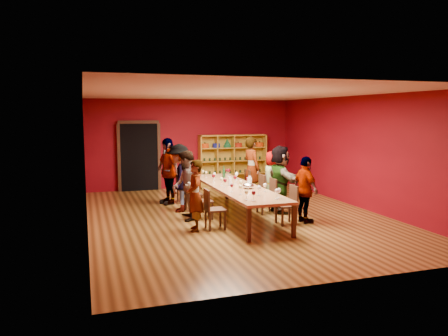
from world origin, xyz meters
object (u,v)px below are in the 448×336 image
Objects in this scene: person_left_1 at (195,196)px; chair_person_left_4 at (182,186)px; person_right_1 at (305,190)px; wine_bottle at (224,173)px; chair_person_left_2 at (200,199)px; chair_person_left_3 at (191,192)px; person_left_3 at (179,178)px; chair_person_right_2 at (269,194)px; spittoon_bowl at (248,186)px; tasting_table at (236,188)px; shelving_unit at (232,158)px; chair_person_left_1 at (212,207)px; person_left_2 at (186,186)px; chair_person_right_1 at (289,203)px; person_right_3 at (273,179)px; person_left_4 at (168,171)px; chair_person_right_4 at (244,183)px; person_right_4 at (252,168)px; person_right_2 at (280,179)px; chair_person_right_3 at (258,189)px.

person_left_1 is 3.04m from chair_person_left_4.
wine_bottle is (-1.15, 2.56, 0.10)m from person_right_1.
chair_person_left_2 is 0.97m from chair_person_left_3.
person_left_1 is at bearing 16.36° from person_left_3.
spittoon_bowl is (-0.74, -0.46, 0.32)m from chair_person_right_2.
chair_person_left_3 is (-0.91, 0.95, -0.20)m from tasting_table.
shelving_unit reaches higher than chair_person_left_1.
person_left_2 reaches higher than chair_person_left_1.
chair_person_left_4 and chair_person_right_1 have the same top height.
person_left_2 is 1.07× the size of person_right_1.
person_left_1 reaches higher than wine_bottle.
person_right_3 is at bearing -30.24° from wine_bottle.
chair_person_left_1 is 0.48× the size of person_left_4.
chair_person_right_4 is at bearing 90.00° from chair_person_right_2.
chair_person_right_2 is (1.82, 1.04, 0.00)m from chair_person_left_1.
person_left_1 reaches higher than chair_person_left_3.
person_right_4 is (2.43, 2.86, 0.16)m from person_left_1.
chair_person_left_4 is at bearing 90.00° from chair_person_left_1.
chair_person_left_2 reaches higher than tasting_table.
person_right_3 reaches higher than spittoon_bowl.
person_left_3 is 1.97× the size of chair_person_right_4.
chair_person_left_2 and chair_person_right_2 have the same top height.
person_left_4 is at bearing 138.50° from chair_person_right_2.
tasting_table is 1.46m from wine_bottle.
wine_bottle is at bearing 66.44° from chair_person_left_1.
spittoon_bowl reaches higher than chair_person_left_3.
person_right_3 is at bearing -69.09° from chair_person_right_4.
person_left_1 reaches higher than chair_person_left_4.
person_right_1 is (2.61, -3.11, -0.15)m from person_left_4.
person_left_2 reaches higher than spittoon_bowl.
spittoon_bowl is at bearing 63.51° from person_left_3.
chair_person_left_1 is 2.10m from chair_person_right_2.
person_right_1 is at bearing -90.89° from shelving_unit.
shelving_unit is 4.11m from chair_person_left_3.
chair_person_left_2 and chair_person_right_1 have the same top height.
person_right_3 is 4.54× the size of wine_bottle.
person_left_1 reaches higher than person_right_3.
chair_person_right_2 is at bearing 31.84° from spittoon_bowl.
chair_person_left_3 and chair_person_right_4 have the same top height.
shelving_unit is 5.44m from person_right_1.
person_left_3 is 2.53m from person_right_4.
person_right_3 reaches higher than chair_person_left_4.
wine_bottle is (1.46, -0.55, -0.05)m from person_left_4.
chair_person_left_3 is at bearing 153.39° from chair_person_right_2.
chair_person_right_1 is at bearing 71.66° from person_left_2.
person_right_2 reaches higher than tasting_table.
chair_person_left_2 and chair_person_left_3 have the same top height.
chair_person_right_2 is 1.00× the size of chair_person_right_3.
person_right_4 is at bearing 77.63° from chair_person_right_3.
chair_person_right_4 is at bearing 57.57° from chair_person_left_1.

